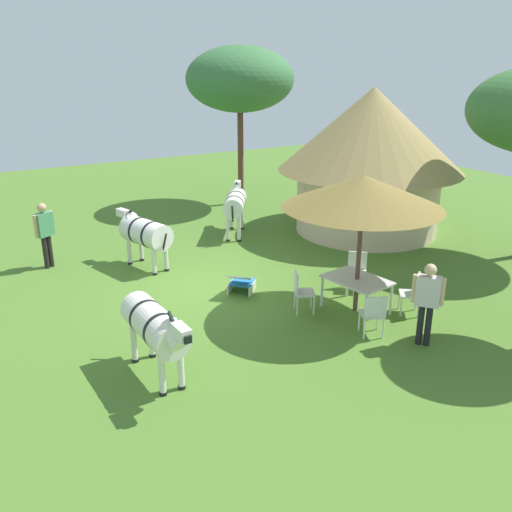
% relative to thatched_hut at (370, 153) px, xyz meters
% --- Properties ---
extents(ground_plane, '(36.00, 36.00, 0.00)m').
position_rel_thatched_hut_xyz_m(ground_plane, '(1.77, -6.46, -2.48)').
color(ground_plane, '#4D762A').
extents(thatched_hut, '(5.65, 5.65, 4.44)m').
position_rel_thatched_hut_xyz_m(thatched_hut, '(0.00, 0.00, 0.00)').
color(thatched_hut, beige).
rests_on(thatched_hut, ground_plane).
extents(shade_umbrella, '(3.33, 3.33, 3.00)m').
position_rel_thatched_hut_xyz_m(shade_umbrella, '(4.43, -4.13, 0.18)').
color(shade_umbrella, brown).
rests_on(shade_umbrella, ground_plane).
extents(patio_dining_table, '(1.49, 1.15, 0.74)m').
position_rel_thatched_hut_xyz_m(patio_dining_table, '(4.43, -4.13, -1.82)').
color(patio_dining_table, silver).
rests_on(patio_dining_table, ground_plane).
extents(patio_chair_west_end, '(0.61, 0.60, 0.90)m').
position_rel_thatched_hut_xyz_m(patio_chair_west_end, '(5.19, -3.17, -1.96)').
color(patio_chair_west_end, silver).
rests_on(patio_chair_west_end, ground_plane).
extents(patio_chair_east_end, '(0.61, 0.61, 0.90)m').
position_rel_thatched_hut_xyz_m(patio_chair_east_end, '(3.51, -3.33, -1.96)').
color(patio_chair_east_end, silver).
rests_on(patio_chair_east_end, ground_plane).
extents(patio_chair_near_hut, '(0.58, 0.57, 0.90)m').
position_rel_thatched_hut_xyz_m(patio_chair_near_hut, '(3.88, -5.21, -1.96)').
color(patio_chair_near_hut, silver).
rests_on(patio_chair_near_hut, ground_plane).
extents(patio_chair_near_lawn, '(0.57, 0.57, 0.90)m').
position_rel_thatched_hut_xyz_m(patio_chair_near_lawn, '(5.54, -4.63, -1.96)').
color(patio_chair_near_lawn, white).
rests_on(patio_chair_near_lawn, ground_plane).
extents(guest_beside_umbrella, '(0.48, 0.44, 1.66)m').
position_rel_thatched_hut_xyz_m(guest_beside_umbrella, '(6.28, -4.01, -1.48)').
color(guest_beside_umbrella, black).
rests_on(guest_beside_umbrella, ground_plane).
extents(standing_watcher, '(0.43, 0.55, 1.74)m').
position_rel_thatched_hut_xyz_m(standing_watcher, '(-1.70, -9.41, -1.43)').
color(standing_watcher, black).
rests_on(standing_watcher, ground_plane).
extents(striped_lounge_chair, '(0.96, 0.95, 0.58)m').
position_rel_thatched_hut_xyz_m(striped_lounge_chair, '(2.32, -5.82, -2.23)').
color(striped_lounge_chair, blue).
rests_on(striped_lounge_chair, ground_plane).
extents(zebra_nearest_camera, '(2.33, 0.68, 1.50)m').
position_rel_thatched_hut_xyz_m(zebra_nearest_camera, '(4.76, -8.81, -1.52)').
color(zebra_nearest_camera, silver).
rests_on(zebra_nearest_camera, ground_plane).
extents(zebra_by_umbrella, '(2.08, 1.06, 1.48)m').
position_rel_thatched_hut_xyz_m(zebra_by_umbrella, '(-0.41, -7.17, -1.53)').
color(zebra_by_umbrella, silver).
rests_on(zebra_by_umbrella, ground_plane).
extents(zebra_toward_hut, '(2.02, 1.50, 1.55)m').
position_rel_thatched_hut_xyz_m(zebra_toward_hut, '(-1.73, -3.79, -1.48)').
color(zebra_toward_hut, silver).
rests_on(zebra_toward_hut, ground_plane).
extents(acacia_tree_behind_hut, '(3.85, 3.85, 5.68)m').
position_rel_thatched_hut_xyz_m(acacia_tree_behind_hut, '(-5.08, -1.74, 2.03)').
color(acacia_tree_behind_hut, brown).
rests_on(acacia_tree_behind_hut, ground_plane).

